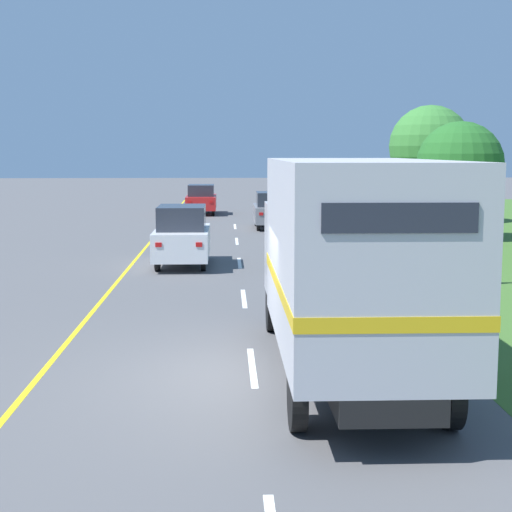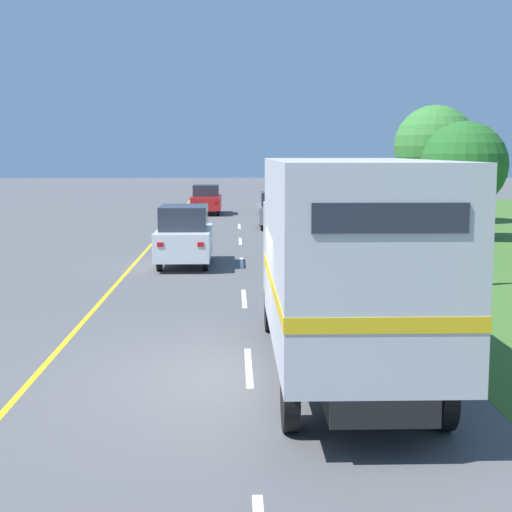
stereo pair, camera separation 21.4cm
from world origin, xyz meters
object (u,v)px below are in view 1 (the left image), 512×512
(highway_sign, at_px, (441,236))
(delineator_post, at_px, (484,341))
(lead_car_white, at_px, (182,236))
(lead_car_red_ahead, at_px, (201,199))
(lead_car_grey_ahead, at_px, (272,210))
(roadside_tree_far, at_px, (430,146))
(horse_trailer_truck, at_px, (349,260))
(roadside_tree_mid, at_px, (460,165))

(highway_sign, bearing_deg, delineator_post, -100.13)
(lead_car_white, xyz_separation_m, lead_car_red_ahead, (-0.03, 21.80, -0.09))
(lead_car_grey_ahead, height_order, delineator_post, lead_car_grey_ahead)
(lead_car_grey_ahead, bearing_deg, lead_car_red_ahead, 112.92)
(roadside_tree_far, bearing_deg, lead_car_white, -128.17)
(lead_car_red_ahead, bearing_deg, horse_trailer_truck, -84.26)
(horse_trailer_truck, bearing_deg, highway_sign, 65.89)
(lead_car_red_ahead, bearing_deg, lead_car_grey_ahead, -67.08)
(lead_car_grey_ahead, distance_m, roadside_tree_mid, 9.72)
(lead_car_white, xyz_separation_m, lead_car_grey_ahead, (3.79, 12.78, -0.09))
(lead_car_white, height_order, highway_sign, highway_sign)
(roadside_tree_mid, xyz_separation_m, roadside_tree_far, (0.83, 8.30, 0.85))
(lead_car_grey_ahead, height_order, lead_car_red_ahead, lead_car_grey_ahead)
(lead_car_grey_ahead, xyz_separation_m, delineator_post, (2.27, -25.67, -0.42))
(lead_car_white, bearing_deg, lead_car_grey_ahead, 73.50)
(roadside_tree_mid, bearing_deg, horse_trailer_truck, -111.14)
(highway_sign, height_order, roadside_tree_mid, roadside_tree_mid)
(horse_trailer_truck, distance_m, highway_sign, 9.93)
(lead_car_grey_ahead, relative_size, roadside_tree_mid, 0.75)
(roadside_tree_far, bearing_deg, highway_sign, -103.62)
(horse_trailer_truck, distance_m, lead_car_grey_ahead, 26.28)
(horse_trailer_truck, distance_m, lead_car_red_ahead, 35.47)
(delineator_post, bearing_deg, horse_trailer_truck, -166.90)
(delineator_post, bearing_deg, roadside_tree_far, 77.40)
(roadside_tree_far, bearing_deg, horse_trailer_truck, -106.99)
(lead_car_grey_ahead, bearing_deg, roadside_tree_far, 19.66)
(horse_trailer_truck, height_order, roadside_tree_far, roadside_tree_far)
(lead_car_grey_ahead, bearing_deg, lead_car_white, -106.50)
(lead_car_red_ahead, xyz_separation_m, roadside_tree_mid, (11.70, -14.21, 2.33))
(delineator_post, bearing_deg, highway_sign, 79.87)
(roadside_tree_mid, bearing_deg, highway_sign, -108.83)
(horse_trailer_truck, relative_size, highway_sign, 3.20)
(highway_sign, xyz_separation_m, delineator_post, (-1.51, -8.46, -0.96))
(highway_sign, height_order, roadside_tree_far, roadside_tree_far)
(roadside_tree_far, relative_size, delineator_post, 6.64)
(horse_trailer_truck, relative_size, delineator_post, 8.62)
(horse_trailer_truck, bearing_deg, roadside_tree_far, 73.01)
(lead_car_red_ahead, bearing_deg, roadside_tree_far, -25.25)
(lead_car_red_ahead, height_order, roadside_tree_far, roadside_tree_far)
(lead_car_red_ahead, xyz_separation_m, roadside_tree_far, (12.52, -5.91, 3.18))
(lead_car_red_ahead, bearing_deg, delineator_post, -80.04)
(highway_sign, xyz_separation_m, roadside_tree_mid, (4.10, 12.02, 1.79))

